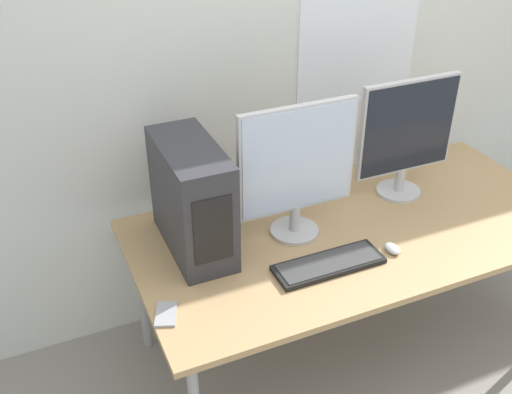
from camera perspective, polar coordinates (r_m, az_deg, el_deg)
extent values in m
cube|color=silver|center=(2.79, 4.10, 14.88)|extent=(8.00, 0.06, 2.70)
cube|color=tan|center=(2.61, 9.58, -3.02)|extent=(1.92, 0.94, 0.03)
cylinder|color=#99999E|center=(2.84, -10.87, -8.79)|extent=(0.04, 0.04, 0.67)
cylinder|color=#99999E|center=(3.53, 17.89, -1.02)|extent=(0.04, 0.04, 0.67)
cube|color=#2D2D33|center=(2.34, -6.12, -0.11)|extent=(0.21, 0.48, 0.45)
cube|color=black|center=(2.15, -4.08, -3.22)|extent=(0.15, 0.00, 0.27)
cylinder|color=#B7B7BC|center=(2.53, 3.67, -3.21)|extent=(0.20, 0.20, 0.02)
cylinder|color=#B7B7BC|center=(2.49, 3.73, -1.94)|extent=(0.04, 0.04, 0.12)
cube|color=#B7B7BC|center=(2.35, 3.95, 3.63)|extent=(0.50, 0.03, 0.45)
cube|color=silver|center=(2.34, 4.13, 3.46)|extent=(0.48, 0.00, 0.43)
cylinder|color=#B7B7BC|center=(2.87, 13.39, 0.55)|extent=(0.20, 0.20, 0.02)
cylinder|color=#B7B7BC|center=(2.84, 13.55, 1.72)|extent=(0.04, 0.04, 0.12)
cube|color=#B7B7BC|center=(2.72, 14.24, 6.54)|extent=(0.48, 0.03, 0.43)
cube|color=black|center=(2.71, 14.44, 6.40)|extent=(0.46, 0.00, 0.41)
cube|color=black|center=(2.35, 6.93, -6.38)|extent=(0.44, 0.15, 0.02)
cube|color=#383838|center=(2.34, 6.95, -6.16)|extent=(0.40, 0.13, 0.00)
ellipsoid|color=#B2B2B7|center=(2.47, 12.87, -4.81)|extent=(0.05, 0.08, 0.03)
cube|color=#99999E|center=(2.15, -8.58, -10.96)|extent=(0.11, 0.14, 0.01)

